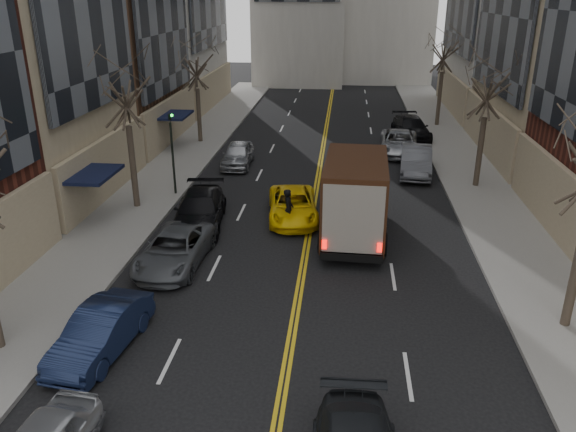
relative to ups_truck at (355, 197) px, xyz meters
name	(u,v)px	position (x,y,z in m)	size (l,w,h in m)	color
sidewalk_left	(174,166)	(-11.00, 9.39, -1.80)	(4.00, 66.00, 0.15)	slate
sidewalk_right	(472,175)	(7.00, 9.39, -1.80)	(4.00, 66.00, 0.15)	slate
tree_lf_mid	(123,75)	(-10.80, 2.39, 4.72)	(3.20, 3.20, 8.91)	#382D23
tree_lf_far	(195,56)	(-10.80, 15.39, 4.15)	(3.20, 3.20, 8.12)	#382D23
tree_rt_mid	(490,74)	(6.80, 7.39, 4.29)	(3.20, 3.20, 8.32)	#382D23
tree_rt_far	(445,39)	(6.80, 22.39, 4.87)	(3.20, 3.20, 9.11)	#382D23
traffic_signal	(172,144)	(-9.39, 4.39, 0.94)	(0.29, 0.26, 4.70)	black
ups_truck	(355,197)	(0.00, 0.00, 0.00)	(2.99, 6.88, 3.72)	black
taxi	(293,205)	(-2.88, 1.84, -1.20)	(2.25, 4.88, 1.36)	yellow
pedestrian	(289,209)	(-2.96, 0.56, -0.91)	(0.70, 0.46, 1.92)	black
parked_lf_b	(101,332)	(-7.64, -9.36, -1.17)	(1.49, 4.26, 1.40)	#101935
parked_lf_c	(174,249)	(-7.10, -3.50, -1.19)	(2.26, 4.89, 1.36)	#4B4E53
parked_lf_d	(199,210)	(-7.10, 0.54, -1.11)	(2.15, 5.29, 1.53)	black
parked_lf_e	(238,154)	(-7.10, 10.15, -1.14)	(1.72, 4.28, 1.46)	#A0A3A7
parked_rt_a	(416,161)	(3.73, 9.52, -1.05)	(1.74, 5.00, 1.65)	#4F5157
parked_rt_b	(399,142)	(3.10, 14.06, -1.13)	(2.46, 5.34, 1.48)	#ADAFB5
parked_rt_c	(411,128)	(4.30, 18.16, -1.09)	(2.21, 5.42, 1.57)	black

